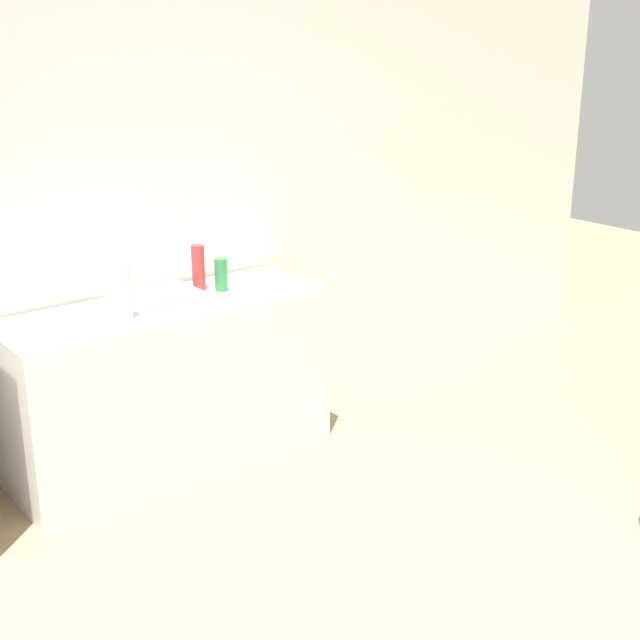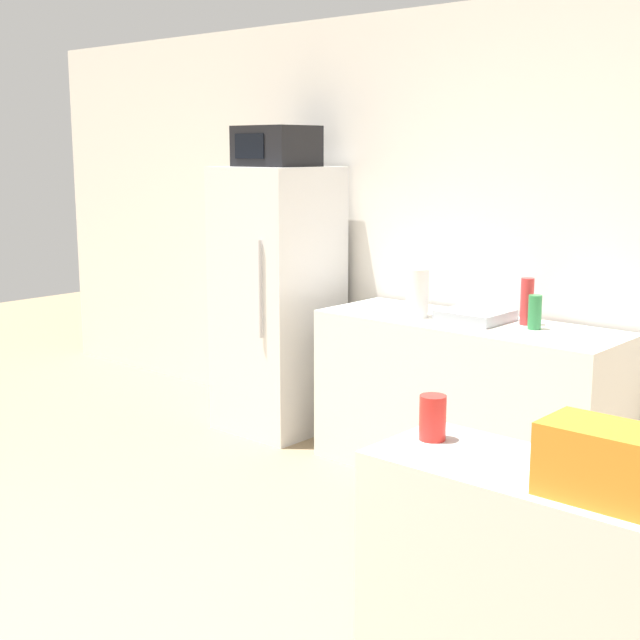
# 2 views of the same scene
# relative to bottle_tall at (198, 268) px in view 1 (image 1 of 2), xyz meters

# --- Properties ---
(wall_back) EXTENTS (8.00, 0.06, 2.60)m
(wall_back) POSITION_rel_bottle_tall_xyz_m (-0.46, 0.25, 0.30)
(wall_back) COLOR white
(wall_back) RESTS_ON ground_plane
(counter) EXTENTS (1.70, 0.60, 0.88)m
(counter) POSITION_rel_bottle_tall_xyz_m (-0.28, -0.12, -0.56)
(counter) COLOR silver
(counter) RESTS_ON ground_plane
(sink_basin) EXTENTS (0.33, 0.33, 0.06)m
(sink_basin) POSITION_rel_bottle_tall_xyz_m (-0.26, -0.09, -0.09)
(sink_basin) COLOR #9EA3A8
(sink_basin) RESTS_ON counter
(bottle_tall) EXTENTS (0.07, 0.07, 0.25)m
(bottle_tall) POSITION_rel_bottle_tall_xyz_m (0.00, 0.00, 0.00)
(bottle_tall) COLOR red
(bottle_tall) RESTS_ON counter
(bottle_short) EXTENTS (0.07, 0.07, 0.18)m
(bottle_short) POSITION_rel_bottle_tall_xyz_m (0.09, -0.08, -0.04)
(bottle_short) COLOR #2D7F42
(bottle_short) RESTS_ON counter
(paper_towel_roll) EXTENTS (0.13, 0.13, 0.27)m
(paper_towel_roll) POSITION_rel_bottle_tall_xyz_m (-0.56, -0.20, 0.01)
(paper_towel_roll) COLOR white
(paper_towel_roll) RESTS_ON counter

